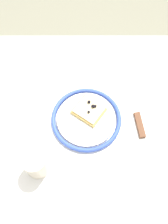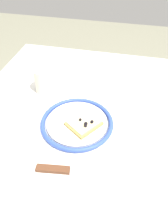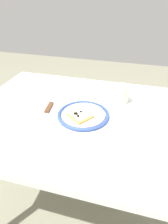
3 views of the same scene
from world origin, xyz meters
TOP-DOWN VIEW (x-y plane):
  - ground_plane at (0.00, 0.00)m, footprint 6.00×6.00m
  - dining_table at (0.00, 0.00)m, footprint 1.04×0.77m
  - plate at (-0.02, 0.01)m, footprint 0.23×0.23m
  - pizza_slice_near at (-0.01, 0.04)m, footprint 0.12×0.12m
  - knife at (0.15, 0.02)m, footprint 0.05×0.24m
  - fork at (-0.19, -0.00)m, footprint 0.06×0.20m
  - cup at (-0.17, -0.15)m, footprint 0.07×0.07m
  - napkin at (0.11, 0.26)m, footprint 0.18×0.17m

SIDE VIEW (x-z plane):
  - ground_plane at x=0.00m, z-range 0.00..0.00m
  - dining_table at x=0.00m, z-range 0.29..1.06m
  - fork at x=-0.19m, z-range 0.77..0.77m
  - napkin at x=0.11m, z-range 0.77..0.77m
  - knife at x=0.15m, z-range 0.77..0.78m
  - plate at x=-0.02m, z-range 0.77..0.79m
  - pizza_slice_near at x=-0.01m, z-range 0.78..0.80m
  - cup at x=-0.17m, z-range 0.77..0.86m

